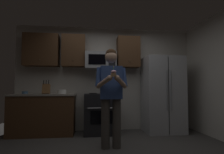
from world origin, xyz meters
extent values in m
plane|color=#474442|center=(0.00, 0.00, 0.00)|extent=(6.00, 6.00, 0.00)
cube|color=beige|center=(0.00, 1.75, 1.30)|extent=(4.40, 0.10, 2.60)
cube|color=black|center=(-0.15, 1.36, 0.46)|extent=(0.76, 0.66, 0.92)
cube|color=black|center=(-0.15, 1.02, 0.42)|extent=(0.48, 0.01, 0.28)
cylinder|color=#99999E|center=(-0.15, 1.00, 0.62)|extent=(0.60, 0.03, 0.03)
cylinder|color=black|center=(-0.33, 1.22, 0.93)|extent=(0.18, 0.18, 0.01)
cylinder|color=black|center=(0.03, 1.22, 0.93)|extent=(0.18, 0.18, 0.01)
cylinder|color=black|center=(-0.33, 1.50, 0.93)|extent=(0.18, 0.18, 0.01)
cylinder|color=black|center=(0.03, 1.50, 0.93)|extent=(0.18, 0.18, 0.01)
cube|color=#9EA0A5|center=(-0.15, 1.48, 1.72)|extent=(0.74, 0.40, 0.40)
cube|color=black|center=(-0.24, 1.28, 1.72)|extent=(0.40, 0.01, 0.24)
cube|color=black|center=(0.11, 1.28, 1.72)|extent=(0.16, 0.01, 0.30)
cube|color=#B7BABF|center=(1.35, 1.32, 0.90)|extent=(0.90, 0.72, 1.80)
cylinder|color=gray|center=(1.30, 0.94, 1.00)|extent=(0.02, 0.02, 0.90)
cylinder|color=gray|center=(1.40, 0.94, 1.00)|extent=(0.02, 0.02, 0.90)
cube|color=black|center=(1.35, 0.95, 0.90)|extent=(0.01, 0.01, 1.74)
cube|color=#4C301C|center=(-1.55, 1.53, 1.95)|extent=(0.80, 0.34, 0.76)
sphere|color=brown|center=(-1.55, 1.35, 1.70)|extent=(0.03, 0.03, 0.03)
cube|color=#4C301C|center=(-0.80, 1.53, 1.95)|extent=(0.55, 0.34, 0.76)
sphere|color=brown|center=(-0.80, 1.35, 1.70)|extent=(0.03, 0.03, 0.03)
cube|color=#4C301C|center=(0.55, 1.53, 1.95)|extent=(0.55, 0.34, 0.76)
sphere|color=brown|center=(0.55, 1.35, 1.70)|extent=(0.03, 0.03, 0.03)
cube|color=#4C301C|center=(-1.45, 1.38, 0.44)|extent=(1.40, 0.62, 0.88)
cube|color=gray|center=(-1.45, 1.38, 0.90)|extent=(1.44, 0.66, 0.04)
cube|color=brown|center=(-1.38, 1.33, 1.03)|extent=(0.16, 0.15, 0.24)
cylinder|color=black|center=(-1.44, 1.31, 1.19)|extent=(0.02, 0.04, 0.09)
cylinder|color=black|center=(-1.38, 1.31, 1.19)|extent=(0.02, 0.04, 0.09)
cylinder|color=black|center=(-1.33, 1.31, 1.19)|extent=(0.02, 0.04, 0.09)
cylinder|color=white|center=(-1.05, 1.36, 0.96)|extent=(0.20, 0.20, 0.09)
torus|color=white|center=(-1.05, 1.36, 1.01)|extent=(0.21, 0.21, 0.01)
cylinder|color=#4C7299|center=(-1.86, 1.40, 0.95)|extent=(0.13, 0.13, 0.06)
torus|color=#4C7299|center=(-1.86, 1.40, 0.98)|extent=(0.13, 0.13, 0.01)
cylinder|color=#4C4742|center=(-0.13, 0.26, 0.43)|extent=(0.15, 0.15, 0.86)
cylinder|color=#4C4742|center=(0.07, 0.26, 0.43)|extent=(0.15, 0.15, 0.86)
cube|color=#334C8C|center=(-0.03, 0.26, 1.15)|extent=(0.38, 0.22, 0.58)
sphere|color=tan|center=(-0.03, 0.26, 1.61)|extent=(0.22, 0.22, 0.22)
sphere|color=#382314|center=(-0.03, 0.27, 1.66)|extent=(0.20, 0.20, 0.20)
cylinder|color=#334C8C|center=(-0.26, 0.23, 1.25)|extent=(0.15, 0.18, 0.35)
cylinder|color=tan|center=(-0.18, 0.07, 1.15)|extent=(0.26, 0.33, 0.21)
sphere|color=tan|center=(-0.09, -0.06, 1.22)|extent=(0.09, 0.09, 0.09)
cylinder|color=#334C8C|center=(0.19, 0.23, 1.25)|extent=(0.15, 0.18, 0.35)
cylinder|color=tan|center=(0.12, 0.07, 1.15)|extent=(0.26, 0.33, 0.21)
sphere|color=tan|center=(0.03, -0.06, 1.22)|extent=(0.09, 0.09, 0.09)
cylinder|color=#A87F56|center=(-0.03, -0.08, 1.26)|extent=(0.08, 0.08, 0.06)
ellipsoid|color=#F2B2CC|center=(-0.03, -0.08, 1.31)|extent=(0.09, 0.09, 0.06)
cylinder|color=#4CBF66|center=(-0.03, -0.08, 1.36)|extent=(0.01, 0.01, 0.06)
ellipsoid|color=#FFD159|center=(-0.03, -0.08, 1.40)|extent=(0.01, 0.01, 0.02)
camera|label=1|loc=(-0.43, -3.08, 1.05)|focal=30.23mm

